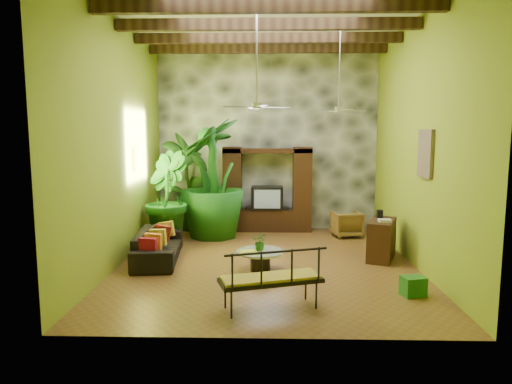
{
  "coord_description": "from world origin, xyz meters",
  "views": [
    {
      "loc": [
        0.02,
        -9.21,
        2.71
      ],
      "look_at": [
        -0.23,
        0.2,
        1.46
      ],
      "focal_mm": 32.0,
      "sensor_mm": 36.0,
      "label": 1
    }
  ],
  "objects_px": {
    "green_bin": "(413,286)",
    "iron_bench": "(271,276)",
    "tall_plant_c": "(213,179)",
    "tall_plant_b": "(165,198)",
    "coffee_table": "(260,258)",
    "entertainment_center": "(267,196)",
    "tall_plant_a": "(188,181)",
    "side_console": "(382,240)",
    "ceiling_fan_back": "(339,101)",
    "sofa": "(158,246)",
    "wicker_armchair": "(347,224)",
    "ceiling_fan_front": "(257,95)"
  },
  "relations": [
    {
      "from": "entertainment_center",
      "to": "tall_plant_a",
      "type": "height_order",
      "value": "tall_plant_a"
    },
    {
      "from": "ceiling_fan_front",
      "to": "green_bin",
      "type": "height_order",
      "value": "ceiling_fan_front"
    },
    {
      "from": "wicker_armchair",
      "to": "green_bin",
      "type": "relative_size",
      "value": 1.96
    },
    {
      "from": "ceiling_fan_back",
      "to": "side_console",
      "type": "bearing_deg",
      "value": -44.3
    },
    {
      "from": "coffee_table",
      "to": "iron_bench",
      "type": "xyz_separation_m",
      "value": [
        0.19,
        -2.0,
        0.28
      ]
    },
    {
      "from": "ceiling_fan_front",
      "to": "iron_bench",
      "type": "distance_m",
      "value": 3.59
    },
    {
      "from": "tall_plant_b",
      "to": "iron_bench",
      "type": "distance_m",
      "value": 4.87
    },
    {
      "from": "sofa",
      "to": "coffee_table",
      "type": "xyz_separation_m",
      "value": [
        2.17,
        -0.68,
        -0.06
      ]
    },
    {
      "from": "tall_plant_a",
      "to": "iron_bench",
      "type": "bearing_deg",
      "value": -68.47
    },
    {
      "from": "wicker_armchair",
      "to": "side_console",
      "type": "distance_m",
      "value": 2.15
    },
    {
      "from": "sofa",
      "to": "tall_plant_b",
      "type": "bearing_deg",
      "value": 0.51
    },
    {
      "from": "tall_plant_c",
      "to": "side_console",
      "type": "relative_size",
      "value": 2.87
    },
    {
      "from": "iron_bench",
      "to": "side_console",
      "type": "bearing_deg",
      "value": 32.83
    },
    {
      "from": "ceiling_fan_front",
      "to": "ceiling_fan_back",
      "type": "xyz_separation_m",
      "value": [
        1.8,
        1.6,
        0.0
      ]
    },
    {
      "from": "ceiling_fan_front",
      "to": "tall_plant_b",
      "type": "distance_m",
      "value": 3.76
    },
    {
      "from": "ceiling_fan_front",
      "to": "wicker_armchair",
      "type": "relative_size",
      "value": 2.56
    },
    {
      "from": "entertainment_center",
      "to": "tall_plant_a",
      "type": "distance_m",
      "value": 2.22
    },
    {
      "from": "coffee_table",
      "to": "green_bin",
      "type": "height_order",
      "value": "coffee_table"
    },
    {
      "from": "wicker_armchair",
      "to": "tall_plant_c",
      "type": "height_order",
      "value": "tall_plant_c"
    },
    {
      "from": "entertainment_center",
      "to": "iron_bench",
      "type": "xyz_separation_m",
      "value": [
        0.07,
        -5.68,
        -0.43
      ]
    },
    {
      "from": "entertainment_center",
      "to": "ceiling_fan_front",
      "type": "relative_size",
      "value": 1.29
    },
    {
      "from": "ceiling_fan_back",
      "to": "ceiling_fan_front",
      "type": "bearing_deg",
      "value": -138.37
    },
    {
      "from": "tall_plant_b",
      "to": "green_bin",
      "type": "height_order",
      "value": "tall_plant_b"
    },
    {
      "from": "entertainment_center",
      "to": "tall_plant_a",
      "type": "bearing_deg",
      "value": 179.64
    },
    {
      "from": "ceiling_fan_back",
      "to": "sofa",
      "type": "relative_size",
      "value": 0.86
    },
    {
      "from": "tall_plant_a",
      "to": "tall_plant_b",
      "type": "distance_m",
      "value": 1.61
    },
    {
      "from": "entertainment_center",
      "to": "tall_plant_b",
      "type": "height_order",
      "value": "entertainment_center"
    },
    {
      "from": "ceiling_fan_back",
      "to": "side_console",
      "type": "distance_m",
      "value": 3.21
    },
    {
      "from": "entertainment_center",
      "to": "tall_plant_a",
      "type": "xyz_separation_m",
      "value": [
        -2.18,
        0.01,
        0.41
      ]
    },
    {
      "from": "coffee_table",
      "to": "side_console",
      "type": "bearing_deg",
      "value": 19.53
    },
    {
      "from": "wicker_armchair",
      "to": "iron_bench",
      "type": "distance_m",
      "value": 5.41
    },
    {
      "from": "sofa",
      "to": "green_bin",
      "type": "distance_m",
      "value": 5.14
    },
    {
      "from": "entertainment_center",
      "to": "sofa",
      "type": "distance_m",
      "value": 3.84
    },
    {
      "from": "tall_plant_c",
      "to": "green_bin",
      "type": "height_order",
      "value": "tall_plant_c"
    },
    {
      "from": "ceiling_fan_back",
      "to": "sofa",
      "type": "height_order",
      "value": "ceiling_fan_back"
    },
    {
      "from": "iron_bench",
      "to": "side_console",
      "type": "relative_size",
      "value": 1.57
    },
    {
      "from": "green_bin",
      "to": "iron_bench",
      "type": "bearing_deg",
      "value": -163.76
    },
    {
      "from": "coffee_table",
      "to": "green_bin",
      "type": "xyz_separation_m",
      "value": [
        2.56,
        -1.3,
        -0.09
      ]
    },
    {
      "from": "sofa",
      "to": "iron_bench",
      "type": "xyz_separation_m",
      "value": [
        2.37,
        -2.68,
        0.22
      ]
    },
    {
      "from": "coffee_table",
      "to": "side_console",
      "type": "xyz_separation_m",
      "value": [
        2.58,
        0.91,
        0.17
      ]
    },
    {
      "from": "tall_plant_c",
      "to": "coffee_table",
      "type": "bearing_deg",
      "value": -66.57
    },
    {
      "from": "tall_plant_b",
      "to": "tall_plant_c",
      "type": "relative_size",
      "value": 0.75
    },
    {
      "from": "wicker_armchair",
      "to": "coffee_table",
      "type": "height_order",
      "value": "wicker_armchair"
    },
    {
      "from": "entertainment_center",
      "to": "ceiling_fan_front",
      "type": "height_order",
      "value": "ceiling_fan_front"
    },
    {
      "from": "tall_plant_b",
      "to": "iron_bench",
      "type": "bearing_deg",
      "value": -58.54
    },
    {
      "from": "ceiling_fan_front",
      "to": "side_console",
      "type": "height_order",
      "value": "ceiling_fan_front"
    },
    {
      "from": "ceiling_fan_back",
      "to": "coffee_table",
      "type": "xyz_separation_m",
      "value": [
        -1.73,
        -1.75,
        -3.15
      ]
    },
    {
      "from": "tall_plant_b",
      "to": "iron_bench",
      "type": "relative_size",
      "value": 1.37
    },
    {
      "from": "ceiling_fan_front",
      "to": "sofa",
      "type": "xyz_separation_m",
      "value": [
        -2.1,
        0.53,
        -3.09
      ]
    },
    {
      "from": "tall_plant_c",
      "to": "green_bin",
      "type": "xyz_separation_m",
      "value": [
        3.83,
        -4.22,
        -1.35
      ]
    }
  ]
}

